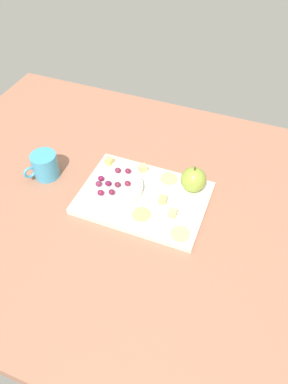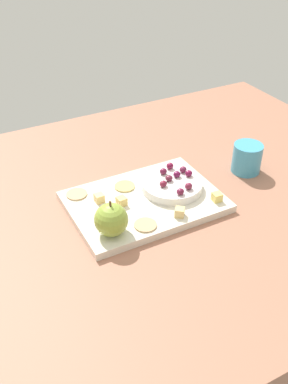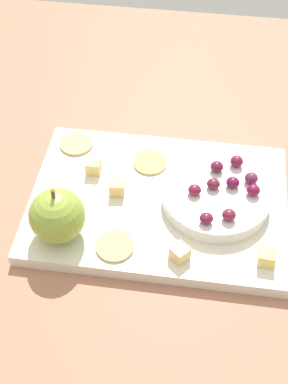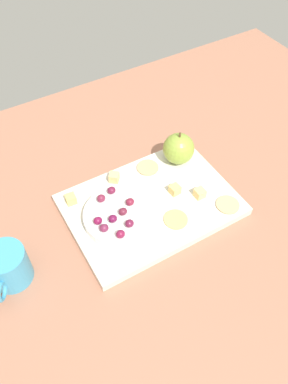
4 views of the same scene
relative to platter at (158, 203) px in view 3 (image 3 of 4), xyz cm
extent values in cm
cube|color=#9D664F|center=(-0.59, 1.81, -3.26)|extent=(149.46, 105.92, 4.56)
cube|color=silver|center=(0.00, 0.00, 0.00)|extent=(36.69, 25.83, 1.95)
cylinder|color=silver|center=(8.11, 0.61, 2.08)|extent=(15.36, 15.36, 2.21)
sphere|color=#89A53A|center=(-12.44, -8.02, 4.73)|extent=(7.50, 7.50, 7.50)
cylinder|color=brown|center=(-12.44, -8.02, 9.08)|extent=(0.50, 0.50, 1.20)
cube|color=#EDD267|center=(15.19, -8.90, 2.05)|extent=(2.33, 2.33, 2.14)
cube|color=#E4C278|center=(4.00, -9.80, 2.05)|extent=(3.02, 3.02, 2.14)
cube|color=#F1C977|center=(-10.27, 4.05, 2.05)|extent=(2.17, 2.17, 2.14)
cube|color=#ECC46B|center=(-6.06, 0.37, 2.05)|extent=(2.35, 2.35, 2.14)
cylinder|color=tan|center=(-4.69, -9.28, 1.17)|extent=(5.18, 5.18, 0.40)
cylinder|color=tan|center=(-14.15, 9.33, 1.17)|extent=(5.18, 5.18, 0.40)
cylinder|color=tan|center=(-2.10, 6.85, 1.17)|extent=(5.18, 5.18, 0.40)
ellipsoid|color=maroon|center=(7.55, 1.21, 3.96)|extent=(1.88, 1.69, 1.55)
ellipsoid|color=maroon|center=(13.09, 0.74, 4.02)|extent=(1.88, 1.69, 1.65)
ellipsoid|color=maroon|center=(12.80, 3.00, 4.02)|extent=(1.88, 1.69, 1.65)
ellipsoid|color=maroon|center=(5.04, -0.28, 3.98)|extent=(1.88, 1.69, 1.57)
ellipsoid|color=maroon|center=(7.86, 4.58, 4.02)|extent=(1.88, 1.69, 1.65)
ellipsoid|color=#5F1339|center=(10.24, 1.32, 4.00)|extent=(1.88, 1.69, 1.62)
ellipsoid|color=maroon|center=(9.92, -4.18, 4.06)|extent=(1.88, 1.69, 1.74)
ellipsoid|color=maroon|center=(6.97, -5.12, 3.98)|extent=(1.88, 1.69, 1.59)
ellipsoid|color=maroon|center=(10.66, 5.99, 4.08)|extent=(1.88, 1.69, 1.78)
camera|label=1|loc=(-26.15, 66.36, 78.82)|focal=33.87mm
camera|label=2|loc=(-40.86, -77.16, 64.40)|focal=41.16mm
camera|label=3|loc=(5.06, -50.60, 59.91)|focal=50.67mm
camera|label=4|loc=(28.08, 45.01, 67.93)|focal=36.00mm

